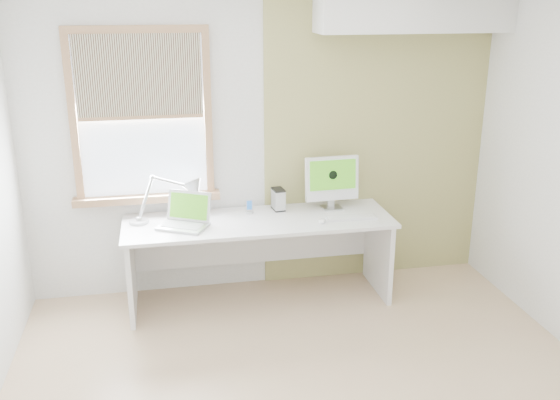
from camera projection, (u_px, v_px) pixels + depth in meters
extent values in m
cube|color=tan|center=(311.00, 396.00, 4.03)|extent=(4.00, 3.50, 0.02)
cube|color=silver|center=(264.00, 141.00, 5.26)|extent=(4.00, 0.02, 2.60)
cube|color=silver|center=(449.00, 382.00, 1.98)|extent=(4.00, 0.02, 2.60)
cube|color=#999256|center=(376.00, 136.00, 5.42)|extent=(2.00, 0.02, 2.60)
cube|color=white|center=(414.00, 5.00, 4.95)|extent=(1.60, 0.40, 0.42)
cube|color=#8C6646|center=(73.00, 119.00, 4.86)|extent=(0.06, 0.06, 1.42)
cube|color=#8C6646|center=(208.00, 114.00, 5.06)|extent=(0.06, 0.06, 1.42)
cube|color=#8C6646|center=(135.00, 29.00, 4.74)|extent=(1.00, 0.06, 0.06)
cube|color=#8C6646|center=(147.00, 198.00, 5.15)|extent=(1.20, 0.14, 0.06)
cube|color=#D1E2F9|center=(142.00, 116.00, 4.98)|extent=(1.00, 0.01, 1.30)
cube|color=beige|center=(139.00, 76.00, 4.83)|extent=(0.98, 0.02, 0.65)
cube|color=#8C6646|center=(142.00, 117.00, 4.94)|extent=(0.98, 0.03, 0.03)
cube|color=white|center=(259.00, 221.00, 5.07)|extent=(2.20, 0.70, 0.03)
cube|color=white|center=(131.00, 272.00, 4.99)|extent=(0.04, 0.64, 0.70)
cube|color=white|center=(378.00, 252.00, 5.38)|extent=(0.04, 0.64, 0.70)
cube|color=white|center=(253.00, 237.00, 5.45)|extent=(2.08, 0.02, 0.48)
cylinder|color=#B9BCBE|center=(139.00, 221.00, 4.99)|extent=(0.20, 0.20, 0.02)
sphere|color=#B9BCBE|center=(139.00, 219.00, 4.99)|extent=(0.06, 0.06, 0.05)
cylinder|color=#B9BCBE|center=(146.00, 199.00, 4.96)|extent=(0.16, 0.07, 0.34)
sphere|color=#B9BCBE|center=(153.00, 177.00, 4.94)|extent=(0.05, 0.05, 0.04)
cylinder|color=#B9BCBE|center=(172.00, 182.00, 5.00)|extent=(0.31, 0.07, 0.13)
sphere|color=#B9BCBE|center=(191.00, 187.00, 5.07)|extent=(0.05, 0.05, 0.04)
cone|color=#B9BCBE|center=(194.00, 190.00, 5.09)|extent=(0.27, 0.28, 0.21)
cube|color=#B9BCBE|center=(183.00, 226.00, 4.89)|extent=(0.45, 0.40, 0.02)
cube|color=#B2B5B7|center=(183.00, 225.00, 4.89)|extent=(0.35, 0.29, 0.00)
cube|color=#B9BCBE|center=(189.00, 206.00, 4.97)|extent=(0.36, 0.24, 0.24)
cube|color=#398216|center=(189.00, 206.00, 4.96)|extent=(0.31, 0.20, 0.20)
cylinder|color=#B9BCBE|center=(249.00, 212.00, 5.21)|extent=(0.07, 0.07, 0.02)
cube|color=#B9BCBE|center=(249.00, 205.00, 5.19)|extent=(0.05, 0.01, 0.11)
cube|color=#194C99|center=(249.00, 205.00, 5.19)|extent=(0.04, 0.00, 0.08)
cube|color=#B9BCBE|center=(278.00, 199.00, 5.27)|extent=(0.10, 0.15, 0.19)
cube|color=black|center=(278.00, 190.00, 5.24)|extent=(0.11, 0.15, 0.01)
cube|color=black|center=(278.00, 209.00, 5.30)|extent=(0.11, 0.15, 0.01)
cube|color=#B9BCBE|center=(332.00, 208.00, 5.33)|extent=(0.18, 0.16, 0.01)
cube|color=#B9BCBE|center=(331.00, 198.00, 5.33)|extent=(0.06, 0.02, 0.15)
cube|color=white|center=(332.00, 178.00, 5.27)|extent=(0.46, 0.10, 0.38)
cube|color=#398216|center=(333.00, 175.00, 5.23)|extent=(0.41, 0.04, 0.25)
cylinder|color=black|center=(333.00, 175.00, 5.23)|extent=(0.08, 0.01, 0.08)
cube|color=white|center=(351.00, 218.00, 5.09)|extent=(0.42, 0.14, 0.02)
cube|color=white|center=(351.00, 217.00, 5.08)|extent=(0.39, 0.11, 0.00)
ellipsoid|color=white|center=(322.00, 221.00, 4.99)|extent=(0.09, 0.11, 0.03)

